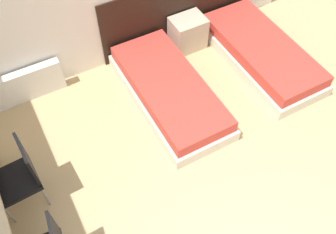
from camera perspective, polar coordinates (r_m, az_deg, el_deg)
headboard_panel at (r=5.79m, az=1.96°, el=15.96°), size 2.56×0.03×1.04m
bed_near_window at (r=5.08m, az=0.19°, el=3.93°), size 0.91×2.04×0.36m
bed_near_door at (r=5.76m, az=14.02°, el=9.42°), size 0.91×2.04×0.36m
nightstand at (r=5.81m, az=3.02°, el=12.68°), size 0.50×0.39×0.51m
radiator at (r=5.41m, az=-20.53°, el=4.67°), size 0.96×0.12×0.49m
chair_near_laptop at (r=4.28m, az=-21.70°, el=-8.22°), size 0.49×0.49×0.93m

